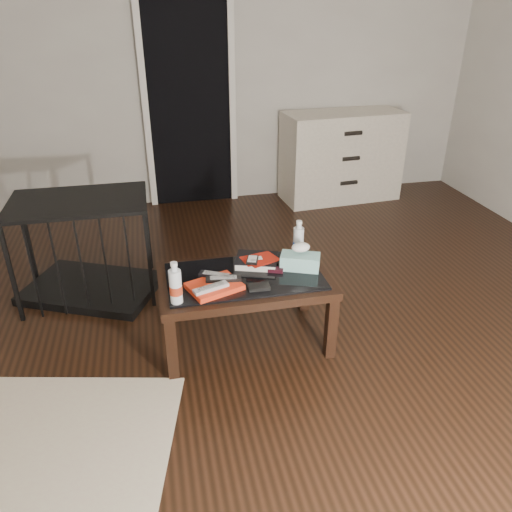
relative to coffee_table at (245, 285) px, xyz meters
The scene contains 18 objects.
ground 0.53m from the coffee_table, ahead, with size 5.00×5.00×0.00m, color black.
room_shell 1.27m from the coffee_table, ahead, with size 5.00×5.00×5.00m.
doorway 2.58m from the coffee_table, 91.09° to the left, with size 0.90×0.08×2.07m.
coffee_table is the anchor object (origin of this frame).
dresser 2.70m from the coffee_table, 57.02° to the left, with size 1.24×0.59×0.90m.
pet_crate 1.27m from the coffee_table, 140.50° to the left, with size 1.07×0.92×0.71m.
magazines 0.24m from the coffee_table, 149.93° to the right, with size 0.28×0.21×0.03m, color red.
remote_silver 0.29m from the coffee_table, 142.96° to the right, with size 0.20×0.05×0.02m, color #AFAFB4.
remote_black_front 0.19m from the coffee_table, 148.47° to the right, with size 0.20×0.05×0.02m, color black.
remote_black_back 0.20m from the coffee_table, 169.17° to the right, with size 0.20×0.05×0.02m, color black.
textbook 0.18m from the coffee_table, 50.06° to the left, with size 0.25×0.20×0.05m, color black.
dvd_mailers 0.18m from the coffee_table, 43.92° to the left, with size 0.19×0.14×0.01m, color #AA180B.
ipod 0.16m from the coffee_table, 48.59° to the left, with size 0.06×0.10×0.02m, color black.
flip_phone 0.20m from the coffee_table, ahead, with size 0.09×0.05×0.02m, color black.
wallet 0.19m from the coffee_table, 72.74° to the right, with size 0.12×0.07×0.02m, color black.
water_bottle_left 0.49m from the coffee_table, 153.45° to the right, with size 0.07×0.07×0.24m, color white.
water_bottle_right 0.46m from the coffee_table, 25.03° to the left, with size 0.07×0.07×0.24m, color silver.
tissue_box 0.36m from the coffee_table, ahead, with size 0.23×0.12×0.09m, color teal.
Camera 1 is at (-0.83, -2.53, 1.90)m, focal length 35.00 mm.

